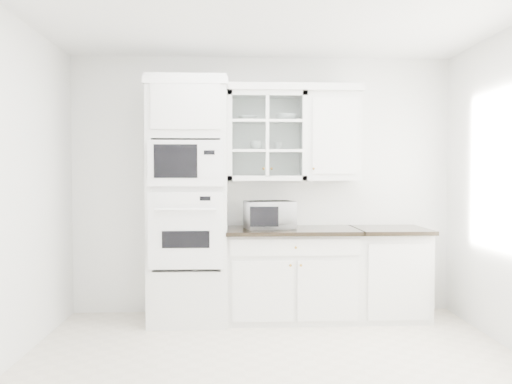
{
  "coord_description": "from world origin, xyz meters",
  "views": [
    {
      "loc": [
        -0.3,
        -3.55,
        1.46
      ],
      "look_at": [
        -0.1,
        1.05,
        1.3
      ],
      "focal_mm": 35.0,
      "sensor_mm": 36.0,
      "label": 1
    }
  ],
  "objects": [
    {
      "name": "bowl_a",
      "position": [
        -0.17,
        1.57,
        2.03
      ],
      "size": [
        0.23,
        0.23,
        0.05
      ],
      "primitive_type": "imported",
      "rotation": [
        0.0,
        0.0,
        0.19
      ],
      "color": "white",
      "rests_on": "upper_cabinet_glass"
    },
    {
      "name": "base_cabinet_run",
      "position": [
        0.28,
        1.45,
        0.46
      ],
      "size": [
        1.32,
        0.67,
        0.92
      ],
      "color": "silver",
      "rests_on": "ground"
    },
    {
      "name": "oven_column",
      "position": [
        -0.75,
        1.42,
        1.2
      ],
      "size": [
        0.76,
        0.68,
        2.4
      ],
      "color": "silver",
      "rests_on": "ground"
    },
    {
      "name": "countertop_microwave",
      "position": [
        0.05,
        1.45,
        1.06
      ],
      "size": [
        0.54,
        0.47,
        0.28
      ],
      "primitive_type": "imported",
      "rotation": [
        0.0,
        0.0,
        3.32
      ],
      "color": "white",
      "rests_on": "base_cabinet_run"
    },
    {
      "name": "cup_b",
      "position": [
        0.15,
        1.6,
        1.75
      ],
      "size": [
        0.11,
        0.11,
        0.08
      ],
      "primitive_type": "imported",
      "rotation": [
        0.0,
        0.0,
        -0.33
      ],
      "color": "white",
      "rests_on": "upper_cabinet_glass"
    },
    {
      "name": "upper_cabinet_glass",
      "position": [
        0.03,
        1.58,
        1.85
      ],
      "size": [
        0.8,
        0.33,
        0.9
      ],
      "color": "silver",
      "rests_on": "room_shell"
    },
    {
      "name": "cup_a",
      "position": [
        -0.07,
        1.58,
        1.76
      ],
      "size": [
        0.16,
        0.16,
        0.1
      ],
      "primitive_type": "imported",
      "rotation": [
        0.0,
        0.0,
        -0.35
      ],
      "color": "white",
      "rests_on": "upper_cabinet_glass"
    },
    {
      "name": "upper_cabinet_solid",
      "position": [
        0.71,
        1.58,
        1.85
      ],
      "size": [
        0.55,
        0.33,
        0.9
      ],
      "primitive_type": "cube",
      "color": "silver",
      "rests_on": "room_shell"
    },
    {
      "name": "ground",
      "position": [
        0.0,
        0.0,
        0.01
      ],
      "size": [
        4.0,
        3.5,
        0.01
      ],
      "primitive_type": "cube",
      "color": "beige",
      "rests_on": "ground"
    },
    {
      "name": "bowl_b",
      "position": [
        0.22,
        1.57,
        2.04
      ],
      "size": [
        0.26,
        0.26,
        0.07
      ],
      "primitive_type": "imported",
      "rotation": [
        0.0,
        0.0,
        0.24
      ],
      "color": "white",
      "rests_on": "upper_cabinet_glass"
    },
    {
      "name": "crown_molding",
      "position": [
        -0.07,
        1.56,
        2.33
      ],
      "size": [
        2.14,
        0.38,
        0.07
      ],
      "primitive_type": "cube",
      "color": "white",
      "rests_on": "room_shell"
    },
    {
      "name": "extra_base_cabinet",
      "position": [
        1.28,
        1.45,
        0.46
      ],
      "size": [
        0.72,
        0.67,
        0.92
      ],
      "color": "silver",
      "rests_on": "ground"
    },
    {
      "name": "room_shell",
      "position": [
        0.0,
        0.43,
        1.78
      ],
      "size": [
        4.0,
        3.5,
        2.7
      ],
      "color": "white",
      "rests_on": "ground"
    }
  ]
}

